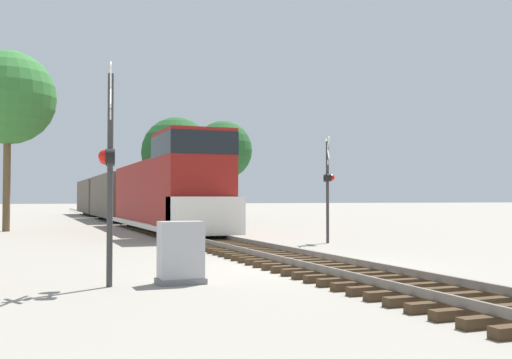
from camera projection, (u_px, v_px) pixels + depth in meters
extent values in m
plane|color=gray|center=(305.00, 267.00, 15.49)|extent=(400.00, 400.00, 0.00)
cube|color=#42301E|center=(503.00, 310.00, 9.06)|extent=(2.60, 0.22, 0.16)
cube|color=#42301E|center=(475.00, 304.00, 9.62)|extent=(2.60, 0.22, 0.16)
cube|color=#42301E|center=(451.00, 298.00, 10.18)|extent=(2.60, 0.22, 0.16)
cube|color=#42301E|center=(429.00, 293.00, 10.74)|extent=(2.60, 0.22, 0.16)
cube|color=#42301E|center=(409.00, 288.00, 11.30)|extent=(2.60, 0.22, 0.16)
cube|color=#42301E|center=(391.00, 284.00, 11.86)|extent=(2.60, 0.22, 0.16)
cube|color=#42301E|center=(374.00, 280.00, 12.42)|extent=(2.60, 0.22, 0.16)
cube|color=#42301E|center=(359.00, 276.00, 12.98)|extent=(2.60, 0.22, 0.16)
cube|color=#42301E|center=(346.00, 273.00, 13.54)|extent=(2.60, 0.22, 0.16)
cube|color=#42301E|center=(333.00, 270.00, 14.10)|extent=(2.60, 0.22, 0.16)
cube|color=#42301E|center=(321.00, 268.00, 14.66)|extent=(2.60, 0.22, 0.16)
cube|color=#42301E|center=(310.00, 265.00, 15.22)|extent=(2.60, 0.22, 0.16)
cube|color=#42301E|center=(300.00, 263.00, 15.78)|extent=(2.60, 0.22, 0.16)
cube|color=#42301E|center=(291.00, 260.00, 16.34)|extent=(2.60, 0.22, 0.16)
cube|color=#42301E|center=(282.00, 258.00, 16.90)|extent=(2.60, 0.22, 0.16)
cube|color=#42301E|center=(274.00, 256.00, 17.46)|extent=(2.60, 0.22, 0.16)
cube|color=#42301E|center=(266.00, 255.00, 18.02)|extent=(2.60, 0.22, 0.16)
cube|color=#42301E|center=(259.00, 253.00, 18.58)|extent=(2.60, 0.22, 0.16)
cube|color=#42301E|center=(252.00, 251.00, 19.14)|extent=(2.60, 0.22, 0.16)
cube|color=#42301E|center=(246.00, 250.00, 19.70)|extent=(2.60, 0.22, 0.16)
cube|color=#42301E|center=(240.00, 248.00, 20.26)|extent=(2.60, 0.22, 0.16)
cube|color=#42301E|center=(234.00, 247.00, 20.82)|extent=(2.60, 0.22, 0.16)
cube|color=#42301E|center=(229.00, 246.00, 21.38)|extent=(2.60, 0.22, 0.16)
cube|color=#42301E|center=(224.00, 245.00, 21.94)|extent=(2.60, 0.22, 0.16)
cube|color=#42301E|center=(219.00, 244.00, 22.50)|extent=(2.60, 0.22, 0.16)
cube|color=#42301E|center=(214.00, 242.00, 23.06)|extent=(2.60, 0.22, 0.16)
cube|color=#42301E|center=(210.00, 241.00, 23.62)|extent=(2.60, 0.22, 0.16)
cube|color=#42301E|center=(205.00, 240.00, 24.18)|extent=(2.60, 0.22, 0.16)
cube|color=#42301E|center=(201.00, 239.00, 24.74)|extent=(2.60, 0.22, 0.16)
cube|color=#42301E|center=(197.00, 239.00, 25.30)|extent=(2.60, 0.22, 0.16)
cube|color=#42301E|center=(194.00, 238.00, 25.86)|extent=(2.60, 0.22, 0.16)
cube|color=#42301E|center=(190.00, 237.00, 26.41)|extent=(2.60, 0.22, 0.16)
cube|color=#42301E|center=(187.00, 236.00, 26.97)|extent=(2.60, 0.22, 0.16)
cube|color=#42301E|center=(184.00, 235.00, 27.53)|extent=(2.60, 0.22, 0.16)
cube|color=#42301E|center=(180.00, 235.00, 28.09)|extent=(2.60, 0.22, 0.16)
cube|color=#42301E|center=(177.00, 234.00, 28.65)|extent=(2.60, 0.22, 0.16)
cube|color=#42301E|center=(175.00, 233.00, 29.21)|extent=(2.60, 0.22, 0.16)
cube|color=#42301E|center=(172.00, 233.00, 29.77)|extent=(2.60, 0.22, 0.16)
cube|color=#42301E|center=(169.00, 232.00, 30.33)|extent=(2.60, 0.22, 0.16)
cube|color=#42301E|center=(166.00, 231.00, 30.89)|extent=(2.60, 0.22, 0.16)
cube|color=#42301E|center=(164.00, 231.00, 31.45)|extent=(2.60, 0.22, 0.16)
cube|color=#42301E|center=(162.00, 230.00, 32.01)|extent=(2.60, 0.22, 0.16)
cube|color=#42301E|center=(159.00, 230.00, 32.57)|extent=(2.60, 0.22, 0.16)
cube|color=#42301E|center=(157.00, 229.00, 33.13)|extent=(2.60, 0.22, 0.16)
cube|color=#42301E|center=(155.00, 229.00, 33.69)|extent=(2.60, 0.22, 0.16)
cube|color=slate|center=(280.00, 259.00, 15.24)|extent=(0.07, 160.00, 0.15)
cube|color=slate|center=(330.00, 257.00, 15.76)|extent=(0.07, 160.00, 0.15)
cube|color=maroon|center=(153.00, 194.00, 34.42)|extent=(2.42, 12.67, 3.43)
cube|color=maroon|center=(192.00, 182.00, 26.16)|extent=(2.85, 3.98, 4.40)
cube|color=black|center=(193.00, 146.00, 26.20)|extent=(2.88, 4.02, 0.97)
cube|color=white|center=(205.00, 216.00, 24.25)|extent=(2.85, 1.81, 1.54)
cube|color=white|center=(162.00, 224.00, 31.83)|extent=(2.91, 17.74, 0.24)
cube|color=black|center=(191.00, 227.00, 26.34)|extent=(1.58, 2.20, 1.00)
cube|color=black|center=(142.00, 219.00, 37.33)|extent=(1.58, 2.20, 1.00)
cube|color=brown|center=(116.00, 196.00, 48.45)|extent=(2.71, 14.05, 3.36)
cube|color=black|center=(125.00, 216.00, 44.14)|extent=(1.58, 2.20, 0.90)
cube|color=black|center=(109.00, 214.00, 52.66)|extent=(1.58, 2.20, 0.90)
cube|color=brown|center=(95.00, 196.00, 63.12)|extent=(2.71, 14.05, 3.36)
cube|color=black|center=(100.00, 212.00, 58.81)|extent=(1.58, 2.20, 0.90)
cube|color=black|center=(91.00, 210.00, 67.33)|extent=(1.58, 2.20, 0.90)
cylinder|color=#333333|center=(110.00, 180.00, 12.05)|extent=(0.12, 0.12, 4.31)
cube|color=white|center=(111.00, 88.00, 12.11)|extent=(0.15, 0.92, 0.93)
cube|color=white|center=(111.00, 88.00, 12.11)|extent=(0.15, 0.92, 0.93)
cube|color=black|center=(110.00, 158.00, 12.06)|extent=(0.17, 0.86, 0.06)
cylinder|color=black|center=(110.00, 159.00, 12.40)|extent=(0.22, 0.32, 0.30)
sphere|color=red|center=(105.00, 159.00, 12.38)|extent=(0.26, 0.26, 0.26)
cylinder|color=black|center=(110.00, 156.00, 11.72)|extent=(0.22, 0.32, 0.30)
sphere|color=red|center=(105.00, 156.00, 11.70)|extent=(0.26, 0.26, 0.26)
cube|color=white|center=(111.00, 115.00, 12.09)|extent=(0.07, 0.32, 0.20)
cylinder|color=#333333|center=(328.00, 192.00, 23.81)|extent=(0.12, 0.12, 4.06)
cube|color=white|center=(327.00, 149.00, 23.87)|extent=(0.33, 0.89, 0.93)
cube|color=white|center=(327.00, 149.00, 23.87)|extent=(0.33, 0.89, 0.93)
cube|color=black|center=(327.00, 178.00, 23.83)|extent=(0.34, 0.83, 0.06)
cylinder|color=black|center=(329.00, 177.00, 23.48)|extent=(0.27, 0.34, 0.30)
sphere|color=red|center=(331.00, 177.00, 23.49)|extent=(0.26, 0.26, 0.26)
cylinder|color=black|center=(327.00, 178.00, 23.83)|extent=(0.27, 0.34, 0.30)
sphere|color=red|center=(330.00, 178.00, 23.84)|extent=(0.26, 0.26, 0.26)
cylinder|color=black|center=(326.00, 178.00, 24.18)|extent=(0.27, 0.34, 0.30)
sphere|color=red|center=(329.00, 178.00, 24.19)|extent=(0.26, 0.26, 0.26)
cube|color=white|center=(327.00, 163.00, 23.85)|extent=(0.13, 0.31, 0.20)
cube|color=slate|center=(181.00, 281.00, 12.42)|extent=(1.00, 0.59, 0.12)
cube|color=#ADADB2|center=(181.00, 250.00, 12.44)|extent=(0.91, 0.54, 1.18)
cylinder|color=brown|center=(7.00, 178.00, 32.31)|extent=(0.39, 0.39, 5.73)
sphere|color=#337533|center=(8.00, 97.00, 32.45)|extent=(5.10, 5.10, 5.10)
cylinder|color=brown|center=(223.00, 195.00, 43.20)|extent=(0.36, 0.36, 4.02)
sphere|color=#1E5123|center=(223.00, 150.00, 43.31)|extent=(4.22, 4.22, 4.22)
cylinder|color=brown|center=(176.00, 195.00, 57.49)|extent=(0.32, 0.32, 4.20)
sphere|color=#1E5123|center=(176.00, 152.00, 57.63)|extent=(6.76, 6.76, 6.76)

